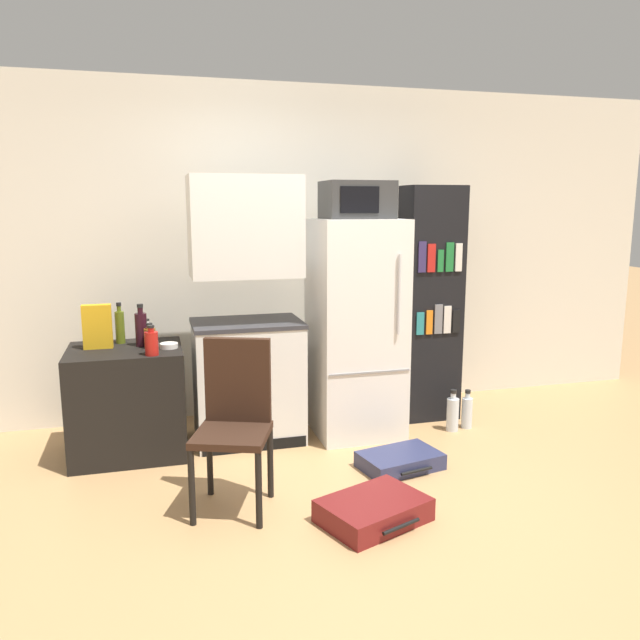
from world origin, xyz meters
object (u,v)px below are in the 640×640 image
(refrigerator, at_px, (355,328))
(suitcase_small_flat, at_px, (400,460))
(cereal_box, at_px, (97,327))
(suitcase_large_flat, at_px, (374,510))
(side_table, at_px, (127,401))
(kitchen_hutch, at_px, (247,320))
(bookshelf, at_px, (430,304))
(water_bottle_middle, at_px, (453,413))
(microwave, at_px, (357,200))
(bottle_olive_oil, at_px, (120,326))
(bottle_amber_beer, at_px, (150,338))
(bottle_ketchup_red, at_px, (152,343))
(bowl, at_px, (169,346))
(water_bottle_front, at_px, (467,412))
(chair, at_px, (235,411))
(bottle_milk_white, at_px, (147,331))
(bottle_wine_dark, at_px, (141,328))

(refrigerator, height_order, suitcase_small_flat, refrigerator)
(cereal_box, relative_size, suitcase_large_flat, 0.45)
(refrigerator, relative_size, suitcase_large_flat, 2.44)
(side_table, xyz_separation_m, cereal_box, (-0.17, 0.05, 0.52))
(kitchen_hutch, distance_m, bookshelf, 1.49)
(water_bottle_middle, bearing_deg, bookshelf, 97.26)
(refrigerator, bearing_deg, bookshelf, 13.88)
(microwave, bearing_deg, refrigerator, 73.64)
(bottle_olive_oil, height_order, bottle_amber_beer, bottle_olive_oil)
(microwave, distance_m, suitcase_small_flat, 1.84)
(bottle_ketchup_red, bearing_deg, cereal_box, 139.53)
(bottle_olive_oil, height_order, cereal_box, cereal_box)
(kitchen_hutch, relative_size, water_bottle_middle, 5.89)
(kitchen_hutch, height_order, suitcase_small_flat, kitchen_hutch)
(kitchen_hutch, xyz_separation_m, bowl, (-0.55, -0.12, -0.13))
(suitcase_small_flat, bearing_deg, water_bottle_front, 23.93)
(water_bottle_middle, bearing_deg, water_bottle_front, 10.54)
(cereal_box, bearing_deg, bottle_amber_beer, -14.84)
(bottle_ketchup_red, relative_size, chair, 0.21)
(water_bottle_front, bearing_deg, bookshelf, 118.27)
(bottle_ketchup_red, height_order, bottle_olive_oil, bottle_olive_oil)
(kitchen_hutch, height_order, water_bottle_front, kitchen_hutch)
(microwave, bearing_deg, bowl, -177.55)
(bowl, relative_size, suitcase_small_flat, 0.22)
(bookshelf, xyz_separation_m, chair, (-1.71, -1.10, -0.37))
(bookshelf, relative_size, suitcase_large_flat, 2.81)
(bowl, distance_m, chair, 0.96)
(bottle_ketchup_red, bearing_deg, bottle_milk_white, 93.07)
(bottle_wine_dark, xyz_separation_m, chair, (0.51, -0.99, -0.31))
(bookshelf, xyz_separation_m, bottle_wine_dark, (-2.21, -0.11, -0.06))
(bottle_olive_oil, height_order, suitcase_small_flat, bottle_olive_oil)
(side_table, relative_size, water_bottle_middle, 2.34)
(bookshelf, distance_m, bottle_ketchup_red, 2.19)
(bottle_milk_white, relative_size, cereal_box, 0.51)
(bookshelf, xyz_separation_m, cereal_box, (-2.50, -0.11, -0.03))
(refrigerator, distance_m, bottle_amber_beer, 1.48)
(bottle_amber_beer, xyz_separation_m, cereal_box, (-0.34, 0.09, 0.08))
(bookshelf, bearing_deg, cereal_box, -177.50)
(bowl, relative_size, water_bottle_front, 0.40)
(cereal_box, bearing_deg, suitcase_large_flat, -43.64)
(kitchen_hutch, relative_size, bottle_amber_beer, 11.01)
(bottle_milk_white, bearing_deg, kitchen_hutch, -15.94)
(bottle_amber_beer, bearing_deg, microwave, 1.16)
(bottle_ketchup_red, bearing_deg, microwave, 9.19)
(kitchen_hutch, bearing_deg, bottle_olive_oil, 171.58)
(suitcase_large_flat, xyz_separation_m, water_bottle_middle, (1.06, 1.16, 0.07))
(bottle_wine_dark, xyz_separation_m, water_bottle_front, (2.40, -0.23, -0.74))
(refrigerator, bearing_deg, chair, -137.71)
(water_bottle_middle, bearing_deg, bottle_olive_oil, 170.98)
(microwave, bearing_deg, bottle_wine_dark, 177.88)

